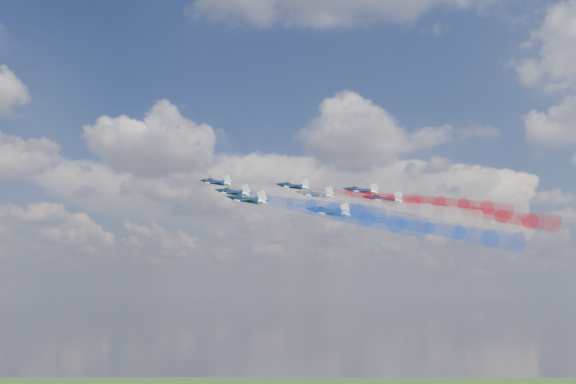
% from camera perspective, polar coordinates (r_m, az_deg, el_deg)
% --- Properties ---
extents(jet_lead, '(13.01, 11.45, 6.53)m').
position_cam_1_polar(jet_lead, '(163.05, -6.23, 0.83)').
color(jet_lead, black).
extents(trail_lead, '(32.48, 12.92, 10.83)m').
position_cam_1_polar(trail_lead, '(149.89, -0.24, -0.06)').
color(trail_lead, silver).
extents(jet_inner_left, '(13.01, 11.45, 6.53)m').
position_cam_1_polar(jet_inner_left, '(147.61, -4.77, -0.03)').
color(jet_inner_left, black).
extents(trail_inner_left, '(32.48, 12.92, 10.83)m').
position_cam_1_polar(trail_inner_left, '(135.03, 2.03, -1.10)').
color(trail_inner_left, blue).
extents(jet_inner_right, '(13.01, 11.45, 6.53)m').
position_cam_1_polar(jet_inner_right, '(162.02, 0.45, 0.50)').
color(jet_inner_right, black).
extents(trail_inner_right, '(32.48, 12.92, 10.83)m').
position_cam_1_polar(trail_inner_right, '(150.95, 6.97, -0.42)').
color(trail_inner_right, red).
extents(jet_outer_left, '(13.01, 11.45, 6.53)m').
position_cam_1_polar(jet_outer_left, '(128.84, -3.55, -0.67)').
color(jet_outer_left, black).
extents(trail_outer_left, '(32.48, 12.92, 10.83)m').
position_cam_1_polar(trail_outer_left, '(116.83, 4.46, -1.97)').
color(trail_outer_left, blue).
extents(jet_center_third, '(13.01, 11.45, 6.53)m').
position_cam_1_polar(jet_center_third, '(146.56, 2.39, -0.21)').
color(jet_center_third, black).
extents(trail_center_third, '(32.48, 12.92, 10.83)m').
position_cam_1_polar(trail_center_third, '(136.27, 9.79, -1.28)').
color(trail_center_third, silver).
extents(jet_outer_right, '(13.01, 11.45, 6.53)m').
position_cam_1_polar(jet_outer_right, '(165.96, 6.34, 0.12)').
color(jet_outer_right, black).
extents(trail_outer_right, '(32.48, 12.92, 10.83)m').
position_cam_1_polar(trail_outer_right, '(156.82, 13.04, -0.79)').
color(trail_outer_right, red).
extents(jet_rear_left, '(13.01, 11.45, 6.53)m').
position_cam_1_polar(jet_rear_left, '(129.59, 3.59, -1.73)').
color(jet_rear_left, black).
extents(trail_rear_left, '(32.48, 12.92, 10.83)m').
position_cam_1_polar(trail_rear_left, '(119.94, 12.13, -3.08)').
color(trail_rear_left, blue).
extents(jet_rear_right, '(13.01, 11.45, 6.53)m').
position_cam_1_polar(jet_rear_right, '(148.59, 8.26, -0.63)').
color(jet_rear_right, black).
extents(trail_rear_right, '(32.48, 12.92, 10.83)m').
position_cam_1_polar(trail_rear_right, '(140.28, 15.89, -1.70)').
color(trail_rear_right, red).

